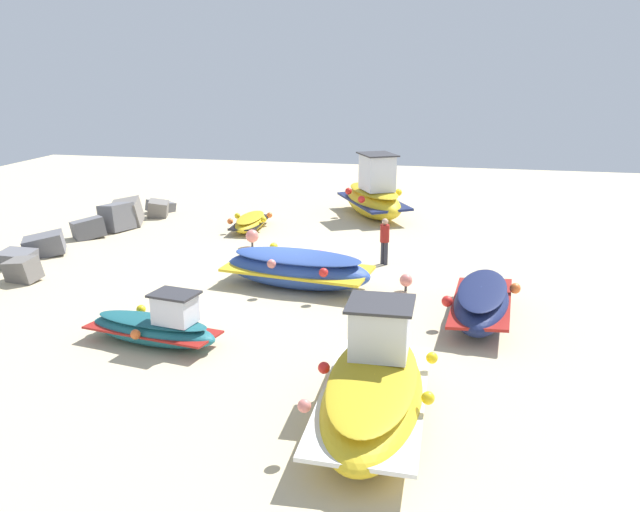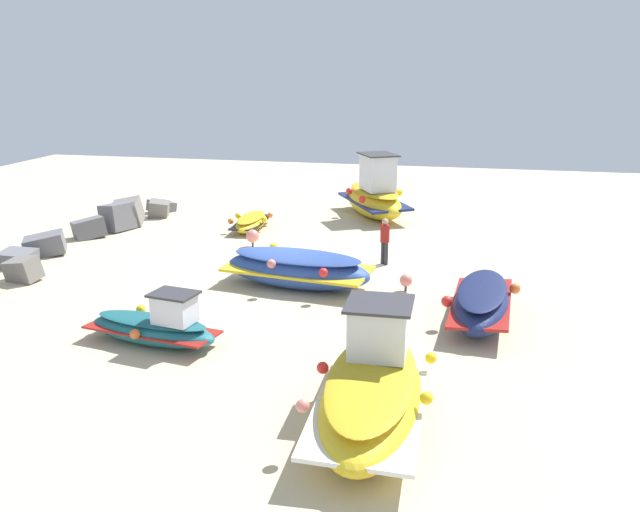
# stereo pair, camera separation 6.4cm
# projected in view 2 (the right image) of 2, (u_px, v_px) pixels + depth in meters

# --- Properties ---
(ground_plane) EXTENTS (49.73, 49.73, 0.00)m
(ground_plane) POSITION_uv_depth(u_px,v_px,m) (284.00, 272.00, 22.58)
(ground_plane) COLOR beige
(fishing_boat_0) EXTENTS (5.21, 4.00, 2.91)m
(fishing_boat_0) POSITION_uv_depth(u_px,v_px,m) (375.00, 196.00, 30.43)
(fishing_boat_0) COLOR gold
(fishing_boat_0) RESTS_ON ground_plane
(fishing_boat_1) EXTENTS (5.17, 2.37, 2.17)m
(fishing_boat_1) POSITION_uv_depth(u_px,v_px,m) (372.00, 389.00, 13.09)
(fishing_boat_1) COLOR gold
(fishing_boat_1) RESTS_ON ground_plane
(fishing_boat_2) EXTENTS (2.58, 4.94, 1.15)m
(fishing_boat_2) POSITION_uv_depth(u_px,v_px,m) (297.00, 269.00, 21.00)
(fishing_boat_2) COLOR #2D4C9E
(fishing_boat_2) RESTS_ON ground_plane
(fishing_boat_3) EXTENTS (1.79, 3.67, 1.43)m
(fishing_boat_3) POSITION_uv_depth(u_px,v_px,m) (155.00, 326.00, 16.77)
(fishing_boat_3) COLOR #1E6670
(fishing_boat_3) RESTS_ON ground_plane
(fishing_boat_4) EXTENTS (3.09, 1.54, 0.64)m
(fishing_boat_4) POSITION_uv_depth(u_px,v_px,m) (251.00, 222.00, 28.29)
(fishing_boat_4) COLOR gold
(fishing_boat_4) RESTS_ON ground_plane
(fishing_boat_5) EXTENTS (4.35, 2.08, 1.05)m
(fishing_boat_5) POSITION_uv_depth(u_px,v_px,m) (481.00, 302.00, 18.22)
(fishing_boat_5) COLOR navy
(fishing_boat_5) RESTS_ON ground_plane
(person_walking) EXTENTS (0.32, 0.32, 1.62)m
(person_walking) POSITION_uv_depth(u_px,v_px,m) (385.00, 238.00, 23.21)
(person_walking) COLOR #2D2D38
(person_walking) RESTS_ON ground_plane
(breakwater_rocks) EXTENTS (16.89, 3.21, 1.41)m
(breakwater_rocks) POSITION_uv_depth(u_px,v_px,m) (61.00, 244.00, 24.58)
(breakwater_rocks) COLOR slate
(breakwater_rocks) RESTS_ON ground_plane
(mooring_buoy_0) EXTENTS (0.39, 0.39, 0.54)m
(mooring_buoy_0) POSITION_uv_depth(u_px,v_px,m) (406.00, 280.00, 20.64)
(mooring_buoy_0) COLOR #3F3F42
(mooring_buoy_0) RESTS_ON ground_plane
(mooring_buoy_1) EXTENTS (0.49, 0.49, 0.67)m
(mooring_buoy_1) POSITION_uv_depth(u_px,v_px,m) (253.00, 236.00, 25.58)
(mooring_buoy_1) COLOR #3F3F42
(mooring_buoy_1) RESTS_ON ground_plane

